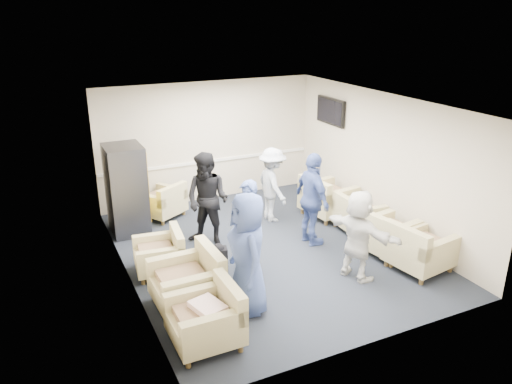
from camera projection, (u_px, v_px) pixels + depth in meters
name	position (u px, v px, depth m)	size (l,w,h in m)	color
floor	(268.00, 250.00, 9.16)	(6.00, 6.00, 0.00)	black
ceiling	(269.00, 103.00, 8.22)	(6.00, 6.00, 0.00)	silver
back_wall	(208.00, 142.00, 11.23)	(5.00, 0.02, 2.70)	beige
front_wall	(378.00, 252.00, 6.15)	(5.00, 0.02, 2.70)	beige
left_wall	(124.00, 203.00, 7.68)	(0.02, 6.00, 2.70)	beige
right_wall	(383.00, 163.00, 9.70)	(0.02, 6.00, 2.70)	beige
chair_rail	(209.00, 161.00, 11.37)	(4.98, 0.04, 0.06)	white
tv	(331.00, 111.00, 10.95)	(0.10, 1.00, 0.58)	black
armchair_left_near	(209.00, 320.00, 6.52)	(0.87, 0.87, 0.70)	tan
armchair_left_mid	(191.00, 283.00, 7.34)	(0.96, 0.96, 0.75)	tan
armchair_left_far	(162.00, 255.00, 8.32)	(0.86, 0.86, 0.62)	tan
armchair_right_near	(417.00, 251.00, 8.35)	(1.03, 1.03, 0.73)	tan
armchair_right_midnear	(388.00, 237.00, 8.88)	(1.00, 1.00, 0.70)	tan
armchair_right_midfar	(356.00, 215.00, 9.87)	(0.84, 0.84, 0.65)	tan
armchair_right_far	(326.00, 199.00, 10.55)	(1.06, 1.06, 0.75)	tan
armchair_corner	(163.00, 203.00, 10.51)	(1.10, 1.10, 0.64)	tan
vending_machine	(127.00, 190.00, 9.65)	(0.71, 0.83, 1.75)	#484950
backpack	(219.00, 257.00, 8.38)	(0.33, 0.27, 0.49)	black
pillow	(208.00, 308.00, 6.46)	(0.45, 0.34, 0.13)	white
person_front_left	(248.00, 254.00, 7.06)	(0.89, 0.58, 1.82)	#3C5192
person_mid_left	(248.00, 227.00, 8.18)	(0.58, 0.38, 1.60)	#3C5192
person_back_left	(208.00, 200.00, 9.11)	(0.86, 0.67, 1.77)	black
person_back_right	(272.00, 185.00, 10.22)	(1.00, 0.58, 1.55)	silver
person_mid_right	(312.00, 200.00, 9.14)	(1.03, 0.43, 1.76)	#3C5192
person_front_right	(358.00, 235.00, 8.00)	(1.41, 0.45, 1.52)	silver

